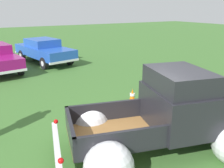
{
  "coord_description": "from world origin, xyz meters",
  "views": [
    {
      "loc": [
        -3.35,
        -3.78,
        3.25
      ],
      "look_at": [
        0.0,
        1.97,
        1.09
      ],
      "focal_mm": 38.08,
      "sensor_mm": 36.0,
      "label": 1
    }
  ],
  "objects": [
    {
      "name": "vintage_pickup_truck",
      "position": [
        0.38,
        -0.1,
        0.76
      ],
      "size": [
        4.95,
        3.61,
        1.96
      ],
      "rotation": [
        0.0,
        0.0,
        -0.25
      ],
      "color": "black",
      "rests_on": "ground"
    },
    {
      "name": "lane_cone_0",
      "position": [
        1.05,
        2.39,
        0.31
      ],
      "size": [
        0.36,
        0.36,
        0.63
      ],
      "color": "black",
      "rests_on": "ground"
    },
    {
      "name": "ground_plane",
      "position": [
        0.0,
        0.0,
        0.0
      ],
      "size": [
        80.0,
        80.0,
        0.0
      ],
      "primitive_type": "plane",
      "color": "#3D6B2D"
    },
    {
      "name": "show_car_1",
      "position": [
        0.28,
        10.66,
        0.78
      ],
      "size": [
        2.72,
        4.96,
        1.43
      ],
      "rotation": [
        0.0,
        0.0,
        -1.36
      ],
      "color": "black",
      "rests_on": "ground"
    }
  ]
}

